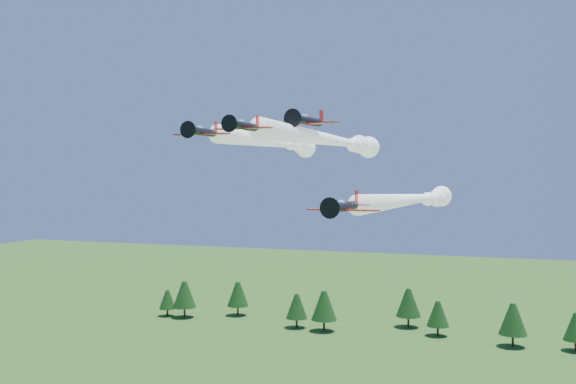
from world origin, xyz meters
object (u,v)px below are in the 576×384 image
(plane_right, at_px, (415,199))
(plane_slot, at_px, (308,121))
(plane_left, at_px, (277,143))
(plane_lead, at_px, (335,141))

(plane_right, distance_m, plane_slot, 26.91)
(plane_left, bearing_deg, plane_lead, -32.78)
(plane_lead, relative_size, plane_right, 0.93)
(plane_lead, distance_m, plane_slot, 13.44)
(plane_slot, bearing_deg, plane_lead, 97.85)
(plane_lead, distance_m, plane_left, 14.53)
(plane_left, bearing_deg, plane_slot, -59.68)
(plane_slot, bearing_deg, plane_left, 127.39)
(plane_left, height_order, plane_slot, plane_slot)
(plane_lead, bearing_deg, plane_slot, -85.70)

